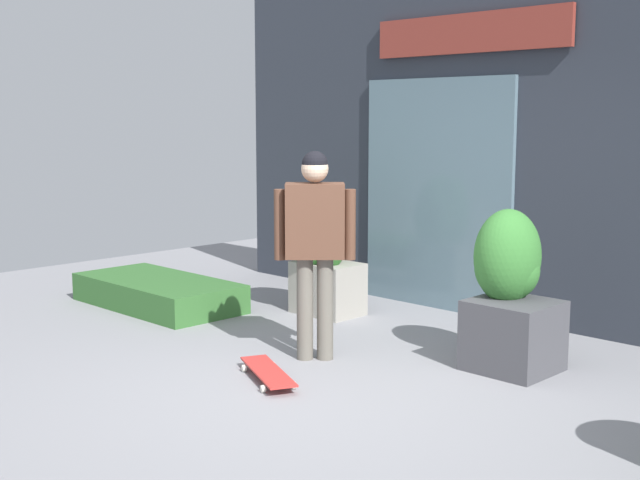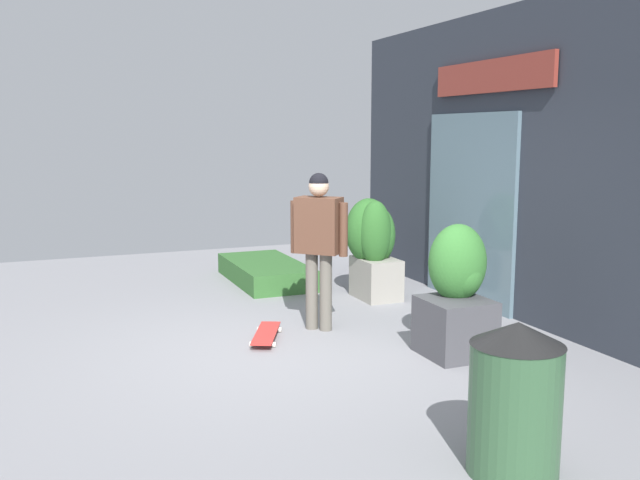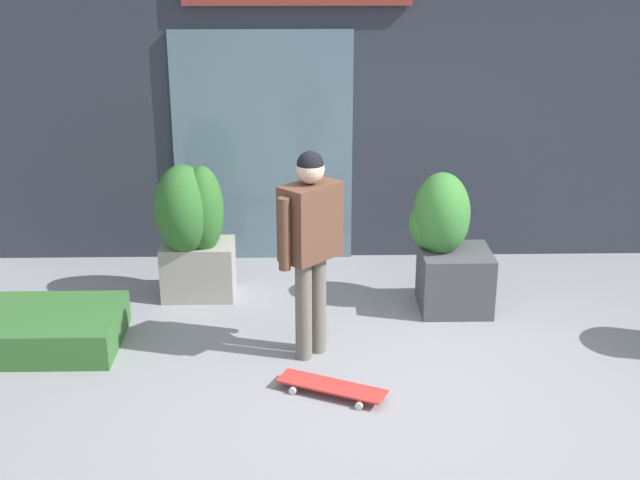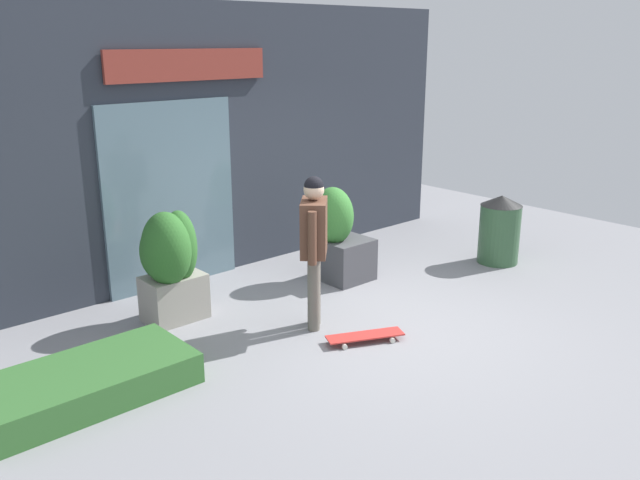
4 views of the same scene
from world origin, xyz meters
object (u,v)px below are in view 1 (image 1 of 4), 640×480
object	(u,v)px
skateboarder	(315,233)
planter_box_left	(509,289)
skateboard	(268,372)
planter_box_right	(324,243)

from	to	relation	value
skateboarder	planter_box_left	bearing A→B (deg)	82.42
planter_box_left	skateboard	bearing A→B (deg)	-124.24
planter_box_left	planter_box_right	distance (m)	2.26
planter_box_left	planter_box_right	bearing A→B (deg)	173.69
planter_box_right	planter_box_left	bearing A→B (deg)	-6.31
skateboarder	planter_box_right	size ratio (longest dim) A/B	1.32
skateboard	planter_box_right	size ratio (longest dim) A/B	0.65
skateboard	planter_box_left	bearing A→B (deg)	80.97
skateboarder	planter_box_right	xyz separation A→B (m)	(-1.05, 1.16, -0.31)
skateboard	planter_box_right	distance (m)	2.24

